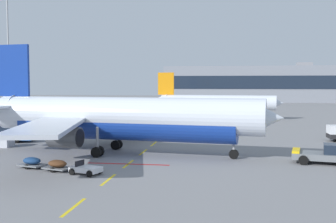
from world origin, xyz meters
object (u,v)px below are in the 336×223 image
at_px(uld_cargo_container, 5,140).
at_px(apron_light_mast_near, 8,37).
at_px(baggage_train, 58,165).
at_px(airliner_mid_left, 215,104).
at_px(airliner_foreground, 119,118).
at_px(pushback_tug, 327,154).

distance_m(uld_cargo_container, apron_light_mast_near, 46.12).
distance_m(baggage_train, uld_cargo_container, 17.08).
bearing_deg(airliner_mid_left, airliner_foreground, -100.50).
relative_size(pushback_tug, apron_light_mast_near, 0.22).
xyz_separation_m(airliner_mid_left, baggage_train, (-11.72, -56.84, -2.74)).
relative_size(airliner_mid_left, uld_cargo_container, 16.30).
relative_size(airliner_foreground, pushback_tug, 5.43).
bearing_deg(baggage_train, apron_light_mast_near, 123.04).
relative_size(airliner_foreground, baggage_train, 4.03).
distance_m(airliner_mid_left, uld_cargo_container, 50.59).
height_order(uld_cargo_container, apron_light_mast_near, apron_light_mast_near).
bearing_deg(pushback_tug, apron_light_mast_near, 142.92).
bearing_deg(apron_light_mast_near, baggage_train, -56.96).
bearing_deg(airliner_mid_left, uld_cargo_container, -117.93).
relative_size(airliner_mid_left, baggage_train, 3.33).
height_order(pushback_tug, apron_light_mast_near, apron_light_mast_near).
bearing_deg(uld_cargo_container, airliner_mid_left, 62.07).
relative_size(airliner_foreground, apron_light_mast_near, 1.21).
bearing_deg(pushback_tug, airliner_foreground, 172.96).
height_order(airliner_mid_left, apron_light_mast_near, apron_light_mast_near).
relative_size(uld_cargo_container, apron_light_mast_near, 0.06).
height_order(pushback_tug, baggage_train, pushback_tug).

